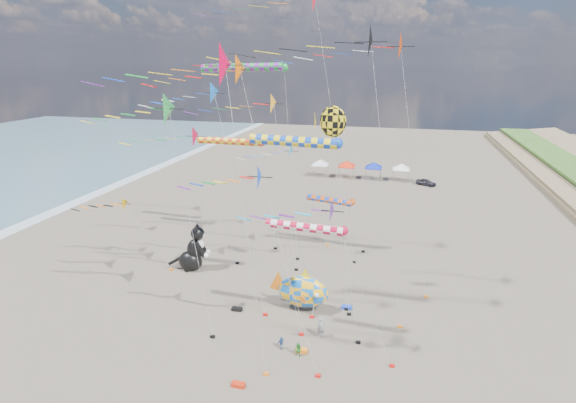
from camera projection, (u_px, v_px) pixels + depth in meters
The scene contains 31 objects.
ground at pixel (247, 400), 29.32m from camera, with size 260.00×260.00×0.00m, color brown.
delta_kite_0 at pixel (266, 184), 28.17m from camera, with size 8.54×1.89×15.06m.
delta_kite_1 at pixel (117, 206), 46.75m from camera, with size 10.52×1.51×7.94m.
delta_kite_2 at pixel (237, 73), 31.27m from camera, with size 11.65×2.35×21.82m.
delta_kite_3 at pixel (206, 97), 34.54m from camera, with size 9.89×1.88×19.80m.
delta_kite_4 at pixel (357, 46), 31.70m from camera, with size 14.87×2.54×23.78m.
delta_kite_5 at pixel (318, 1), 42.34m from camera, with size 15.65×3.00×28.34m.
delta_kite_6 at pixel (161, 112), 31.27m from camera, with size 9.51×2.53×19.26m.
delta_kite_7 at pixel (395, 50), 36.44m from camera, with size 13.10×2.45×23.56m.
delta_kite_8 at pixel (332, 212), 30.15m from camera, with size 9.86×1.67×12.70m.
delta_kite_9 at pixel (256, 107), 43.34m from camera, with size 12.01×2.26×18.34m.
delta_kite_10 at pixel (291, 153), 51.48m from camera, with size 9.71×1.78×12.32m.
delta_kite_11 at pixel (212, 68), 26.10m from camera, with size 11.62×2.79×22.42m.
delta_kite_12 at pixel (183, 139), 46.20m from camera, with size 13.25×2.42×15.01m.
windsock_0 at pixel (309, 228), 33.36m from camera, with size 7.59×0.71×9.68m.
windsock_1 at pixel (233, 142), 50.25m from camera, with size 9.31×0.85×12.99m.
windsock_2 at pixel (299, 142), 35.69m from camera, with size 8.81×0.87×15.47m.
windsock_3 at pixel (246, 68), 45.20m from camera, with size 10.56×0.85×20.97m.
windsock_4 at pixel (333, 201), 51.04m from camera, with size 6.92×0.74×6.37m.
angelfish_kite at pixel (331, 123), 37.38m from camera, with size 3.74×3.02×17.66m.
cat_inflatable at pixel (192, 247), 46.93m from camera, with size 3.78×1.89×5.10m, color black, non-canonical shape.
fish_inflatable at pixel (302, 291), 39.29m from camera, with size 6.04×3.04×4.17m.
person_adult at pixel (321, 328), 35.71m from camera, with size 0.63×0.41×1.73m, color gray.
child_green at pixel (298, 350), 33.43m from camera, with size 0.56×0.44×1.15m, color #278C2B.
child_blue at pixel (281, 343), 34.35m from camera, with size 0.63×0.26×1.07m, color #264D8E.
kite_bag_0 at pixel (238, 385), 30.46m from camera, with size 0.90×0.44×0.30m, color red.
kite_bag_1 at pixel (237, 309), 39.75m from camera, with size 0.90×0.44×0.30m, color black.
kite_bag_2 at pixel (347, 307), 40.06m from camera, with size 0.90×0.44×0.30m, color blue.
kite_bag_3 at pixel (301, 350), 34.08m from camera, with size 0.90×0.44×0.30m, color orange.
tent_row at pixel (360, 162), 83.54m from camera, with size 19.20×4.20×3.80m.
parked_car at pixel (426, 182), 79.67m from camera, with size 1.41×3.50×1.19m, color #26262D.
Camera 1 is at (8.47, -22.71, 21.15)m, focal length 28.00 mm.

